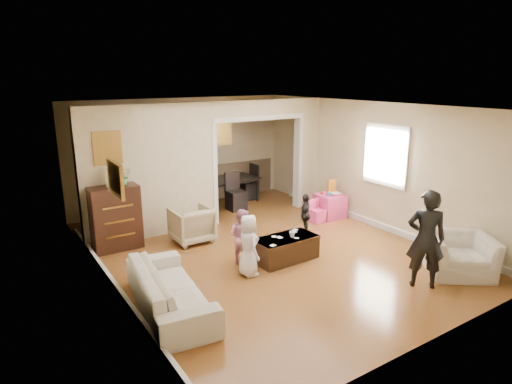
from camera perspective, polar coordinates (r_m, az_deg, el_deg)
floor at (r=8.13m, az=0.78°, el=-7.48°), size 7.00×7.00×0.00m
partition_left at (r=8.70m, az=-13.48°, el=2.60°), size 2.75×0.18×2.60m
partition_right at (r=10.59m, az=6.53°, el=5.08°), size 0.55×0.18×2.60m
partition_header at (r=9.64m, az=0.29°, el=10.95°), size 2.22×0.18×0.35m
window_pane at (r=9.18m, az=16.60°, el=4.61°), size 0.03×0.95×1.10m
framed_art_partition at (r=8.27m, az=-18.86°, el=5.46°), size 0.45×0.03×0.55m
framed_art_sofa_wall at (r=5.97m, az=-17.90°, el=1.61°), size 0.03×0.55×0.40m
framed_art_alcove at (r=11.11m, az=-4.41°, el=7.69°), size 0.45×0.03×0.55m
sofa at (r=6.19m, az=-11.22°, el=-12.30°), size 1.05×2.13×0.60m
armchair_back at (r=8.48m, az=-8.41°, el=-4.23°), size 0.73×0.75×0.68m
armchair_front at (r=7.78m, az=25.02°, el=-7.46°), size 1.31×1.28×0.64m
dresser at (r=8.38m, az=-17.91°, el=-3.21°), size 0.86×0.49×1.19m
table_lamp at (r=8.18m, az=-18.34°, el=1.94°), size 0.22×0.22×0.36m
potted_plant at (r=8.24m, az=-16.99°, el=1.97°), size 0.28×0.24×0.31m
coffee_table at (r=7.63m, az=3.88°, el=-7.37°), size 1.12×0.59×0.41m
coffee_cup at (r=7.56m, az=4.75°, el=-5.55°), size 0.11×0.11×0.10m
play_table at (r=9.94m, az=9.64°, el=-1.80°), size 0.59×0.59×0.54m
cereal_box at (r=9.98m, az=9.86°, el=0.74°), size 0.20×0.08×0.30m
cyan_cup at (r=9.76m, az=9.48°, el=-0.24°), size 0.08×0.08×0.08m
toy_block at (r=9.87m, az=8.73°, el=-0.12°), size 0.09×0.08×0.05m
play_bowl at (r=9.81m, az=10.40°, el=-0.28°), size 0.24×0.24×0.05m
dining_table at (r=10.91m, az=-4.34°, el=0.11°), size 1.83×1.09×0.62m
adult_person at (r=6.97m, az=21.32°, el=-5.75°), size 0.65×0.65×1.52m
child_kneel_a at (r=6.96m, az=-0.98°, el=-6.98°), size 0.38×0.53×1.01m
child_kneel_b at (r=7.40m, az=-1.86°, el=-5.82°), size 0.51×0.57×0.96m
child_toddler at (r=8.72m, az=6.47°, el=-2.98°), size 0.51×0.49×0.86m
craft_papers at (r=7.58m, az=3.74°, el=-5.84°), size 0.88×0.49×0.00m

